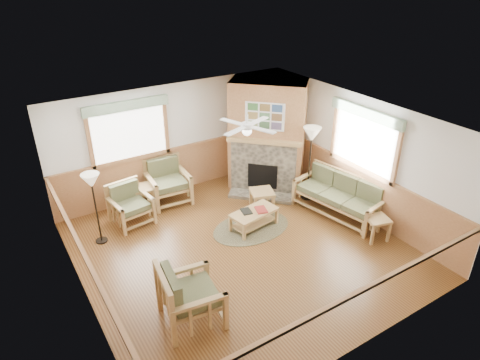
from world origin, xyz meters
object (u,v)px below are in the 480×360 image
end_table_chairs (143,198)px  end_table_sofa (376,228)px  armchair_left (191,294)px  armchair_back_left (131,205)px  armchair_back_right (168,182)px  sofa (338,196)px  footstool (262,199)px  floor_lamp_right (310,164)px  coffee_table (254,219)px  floor_lamp_left (96,209)px

end_table_chairs → end_table_sofa: bearing=-45.7°
armchair_left → end_table_chairs: size_ratio=1.80×
armchair_back_left → armchair_back_right: bearing=14.1°
armchair_left → end_table_sofa: size_ratio=2.06×
sofa → footstool: bearing=-142.7°
floor_lamp_right → end_table_sofa: bearing=-87.7°
coffee_table → floor_lamp_left: (-2.95, 1.26, 0.58)m
footstool → floor_lamp_left: floor_lamp_left is taller
sofa → end_table_sofa: 1.17m
sofa → footstool: sofa is taller
sofa → armchair_left: bearing=-86.3°
footstool → floor_lamp_left: size_ratio=0.33×
coffee_table → floor_lamp_right: size_ratio=0.56×
end_table_sofa → armchair_back_left: bearing=140.9°
end_table_chairs → footstool: 2.76m
armchair_back_left → footstool: bearing=-27.6°
coffee_table → end_table_sofa: end_table_sofa is taller
end_table_chairs → floor_lamp_left: (-1.22, -0.77, 0.50)m
end_table_chairs → floor_lamp_left: 1.53m
coffee_table → floor_lamp_left: bearing=147.7°
armchair_back_left → coffee_table: bearing=-44.3°
sofa → floor_lamp_left: floor_lamp_left is taller
armchair_left → floor_lamp_left: 3.01m
coffee_table → floor_lamp_left: size_ratio=0.66×
armchair_back_right → footstool: 2.25m
armchair_back_left → floor_lamp_left: size_ratio=0.57×
armchair_back_right → armchair_back_left: bearing=-154.4°
end_table_chairs → floor_lamp_right: bearing=-24.8°
footstool → armchair_back_left: bearing=159.9°
armchair_back_right → footstool: (1.71, -1.44, -0.29)m
floor_lamp_right → footstool: bearing=170.3°
sofa → armchair_left: size_ratio=1.95×
end_table_chairs → floor_lamp_left: bearing=-147.8°
armchair_back_left → end_table_sofa: (4.07, -3.30, -0.19)m
armchair_back_right → floor_lamp_right: size_ratio=0.56×
sofa → end_table_chairs: 4.46m
armchair_left → floor_lamp_right: size_ratio=0.56×
end_table_sofa → floor_lamp_right: bearing=92.3°
sofa → floor_lamp_left: (-4.86, 1.81, 0.32)m
floor_lamp_right → armchair_back_right: bearing=150.5°
coffee_table → footstool: 0.87m
end_table_chairs → footstool: (2.35, -1.44, -0.06)m
coffee_table → floor_lamp_right: bearing=3.0°
armchair_back_right → coffee_table: bearing=-58.0°
armchair_back_left → floor_lamp_left: floor_lamp_left is taller
armchair_left → floor_lamp_right: bearing=-56.1°
armchair_left → end_table_chairs: 3.76m
end_table_sofa → footstool: (-1.29, 2.29, -0.03)m
armchair_back_right → armchair_left: same height
armchair_back_left → end_table_sofa: size_ratio=1.78×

